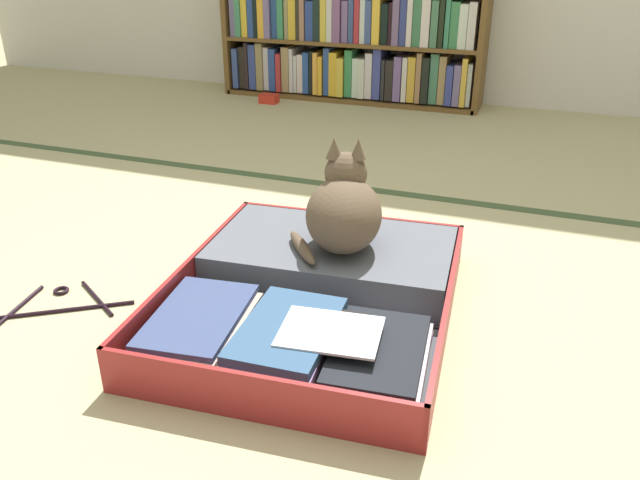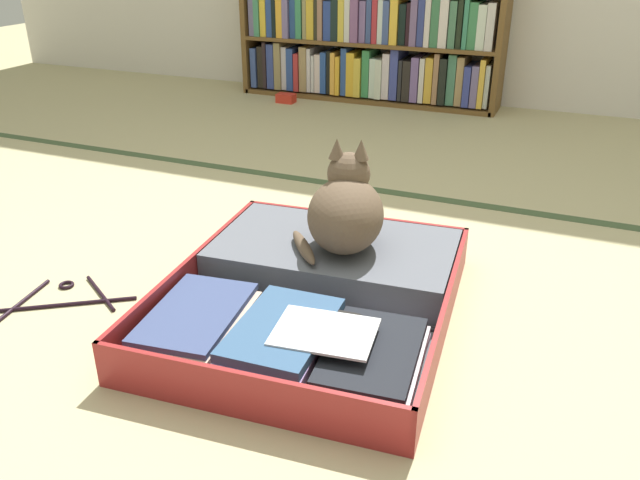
% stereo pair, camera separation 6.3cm
% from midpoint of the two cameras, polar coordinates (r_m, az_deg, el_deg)
% --- Properties ---
extents(ground_plane, '(10.00, 10.00, 0.00)m').
position_cam_midpoint_polar(ground_plane, '(1.65, -2.39, -6.44)').
color(ground_plane, tan).
extents(tatami_border, '(4.80, 0.05, 0.00)m').
position_cam_midpoint_polar(tatami_border, '(2.41, 6.75, 4.29)').
color(tatami_border, '#3E5232').
rests_on(tatami_border, ground_plane).
extents(bookshelf, '(1.48, 0.25, 0.93)m').
position_cam_midpoint_polar(bookshelf, '(3.72, 4.80, 19.08)').
color(bookshelf, brown).
rests_on(bookshelf, ground_plane).
extents(open_suitcase, '(0.74, 0.87, 0.11)m').
position_cam_midpoint_polar(open_suitcase, '(1.65, 0.73, -4.42)').
color(open_suitcase, maroon).
rests_on(open_suitcase, ground_plane).
extents(black_cat, '(0.29, 0.31, 0.28)m').
position_cam_midpoint_polar(black_cat, '(1.69, 3.36, 2.63)').
color(black_cat, brown).
rests_on(black_cat, open_suitcase).
extents(clothes_hanger, '(0.33, 0.27, 0.01)m').
position_cam_midpoint_polar(clothes_hanger, '(1.81, -20.99, -4.84)').
color(clothes_hanger, black).
rests_on(clothes_hanger, ground_plane).
extents(small_red_pouch, '(0.10, 0.07, 0.05)m').
position_cam_midpoint_polar(small_red_pouch, '(3.72, -2.54, 12.46)').
color(small_red_pouch, red).
rests_on(small_red_pouch, ground_plane).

